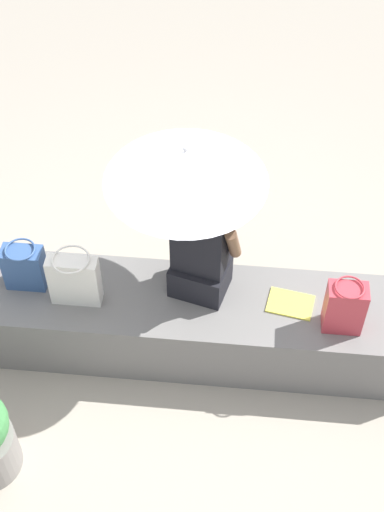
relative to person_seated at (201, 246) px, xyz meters
The scene contains 8 objects.
ground_plane 0.88m from the person_seated, 47.52° to the left, with size 14.00×14.00×0.00m, color #9E9384.
stone_bench 0.64m from the person_seated, 47.52° to the left, with size 3.06×0.63×0.48m, color slate.
person_seated is the anchor object (origin of this frame).
parasol 0.57m from the person_seated, 36.37° to the right, with size 0.93×0.93×1.08m.
handbag_black 0.92m from the person_seated, 166.11° to the left, with size 0.23×0.17×0.37m.
tote_bag_canvas 0.80m from the person_seated, 12.43° to the left, with size 0.31×0.23×0.38m.
shoulder_bag_spare 1.12m from the person_seated, ahead, with size 0.25×0.19×0.32m.
magazine 0.69m from the person_seated, behind, with size 0.28×0.20×0.01m, color #EAE04C.
Camera 1 is at (-0.32, 2.78, 3.99)m, focal length 50.16 mm.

